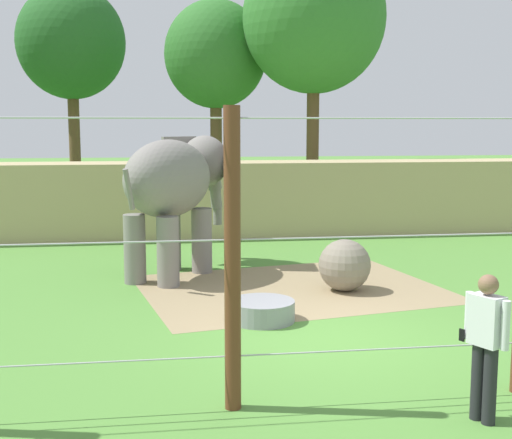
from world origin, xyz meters
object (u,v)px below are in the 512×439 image
at_px(zookeeper, 486,341).
at_px(elephant, 176,184).
at_px(enrichment_ball, 345,265).
at_px(water_tub, 262,310).

bearing_deg(zookeeper, elephant, 111.39).
height_order(enrichment_ball, zookeeper, zookeeper).
xyz_separation_m(elephant, water_tub, (1.32, -3.83, -1.82)).
height_order(enrichment_ball, water_tub, enrichment_ball).
distance_m(elephant, zookeeper, 8.75).
xyz_separation_m(elephant, zookeeper, (3.17, -8.08, -1.08)).
bearing_deg(zookeeper, enrichment_ball, 89.19).
distance_m(enrichment_ball, zookeeper, 6.14).
distance_m(elephant, water_tub, 4.44).
height_order(elephant, water_tub, elephant).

